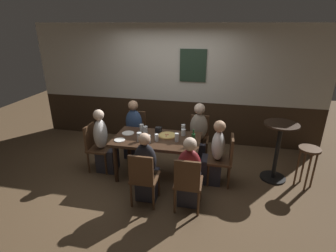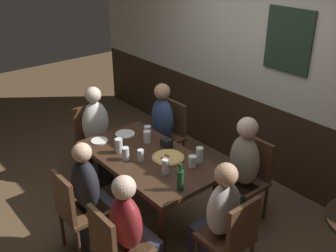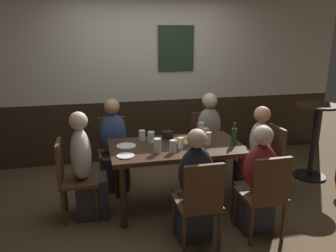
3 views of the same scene
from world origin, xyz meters
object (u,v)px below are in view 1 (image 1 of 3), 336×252
pint_glass_stout (183,133)px  chair_mid_near (143,176)px  dining_table (157,143)px  highball_clear (148,140)px  chair_right_far (199,135)px  pint_glass_amber (177,138)px  person_left_far (134,133)px  side_bar_table (278,147)px  person_head_east (214,157)px  person_right_far (198,138)px  chair_head_east (224,157)px  beer_bottle_green (193,139)px  chair_left_far (136,130)px  tumbler_water (139,138)px  chair_right_near (188,181)px  person_right_near (189,177)px  chair_head_west (96,145)px  pint_glass_pale (145,130)px  plate_white_small (120,140)px  plate_white_large (128,133)px  person_head_west (104,145)px  beer_glass_tall (142,128)px  bar_stool (308,157)px  condiment_caddy (158,130)px  beer_glass_half (183,129)px  tumbler_short (157,138)px  person_mid_near (146,172)px  pizza (168,135)px

pint_glass_stout → chair_mid_near: bearing=-112.2°
dining_table → highball_clear: (-0.09, -0.21, 0.15)m
chair_right_far → pint_glass_amber: size_ratio=5.88×
person_left_far → side_bar_table: bearing=-7.5°
person_head_east → person_right_far: 0.76m
chair_head_east → pint_glass_stout: 0.82m
chair_mid_near → beer_bottle_green: beer_bottle_green is taller
pint_glass_amber → chair_left_far: bearing=138.6°
chair_right_far → chair_mid_near: size_ratio=1.00×
person_right_far → tumbler_water: 1.28m
person_right_far → chair_right_near: bearing=-90.0°
chair_head_east → person_right_near: person_right_near is taller
chair_head_west → chair_left_far: same height
pint_glass_pale → beer_bottle_green: bearing=-19.0°
pint_glass_amber → plate_white_small: size_ratio=0.82×
tumbler_water → plate_white_large: tumbler_water is taller
chair_left_far → side_bar_table: (2.70, -0.52, 0.12)m
person_head_west → pint_glass_pale: bearing=13.6°
person_right_near → beer_glass_tall: person_right_near is taller
side_bar_table → bar_stool: 0.48m
chair_head_west → beer_bottle_green: (1.80, -0.13, 0.35)m
dining_table → side_bar_table: size_ratio=1.42×
pint_glass_stout → tumbler_water: 0.79m
chair_head_west → condiment_caddy: chair_head_west is taller
pint_glass_amber → beer_glass_half: size_ratio=0.95×
tumbler_short → pint_glass_stout: tumbler_short is taller
person_mid_near → plate_white_small: person_mid_near is taller
bar_stool → tumbler_short: bearing=-173.7°
tumbler_water → condiment_caddy: (0.22, 0.45, -0.02)m
chair_head_west → beer_glass_tall: 0.90m
chair_right_near → chair_left_far: 2.12m
chair_right_near → person_left_far: person_left_far is taller
chair_right_far → pint_glass_pale: size_ratio=6.96×
dining_table → highball_clear: bearing=-113.7°
person_right_near → chair_head_east: bearing=53.0°
chair_head_east → pint_glass_amber: bearing=-175.4°
pint_glass_pale → plate_white_large: (-0.30, -0.09, -0.05)m
chair_mid_near → plate_white_small: (-0.60, 0.62, 0.25)m
chair_head_east → person_right_near: (-0.51, -0.67, -0.02)m
dining_table → person_head_west: (-1.00, 0.00, -0.15)m
dining_table → beer_glass_half: (0.41, 0.33, 0.16)m
beer_glass_half → side_bar_table: side_bar_table is taller
chair_head_west → person_right_near: size_ratio=0.78×
dining_table → condiment_caddy: bearing=97.6°
condiment_caddy → beer_glass_tall: bearing=-177.2°
tumbler_water → bar_stool: size_ratio=0.22×
pint_glass_amber → bar_stool: (2.14, 0.23, -0.24)m
person_head_east → pizza: (-0.84, 0.13, 0.27)m
pizza → side_bar_table: side_bar_table is taller
chair_right_far → beer_bottle_green: size_ratio=3.38×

